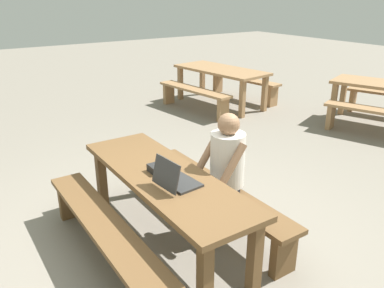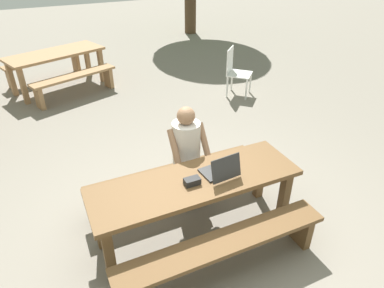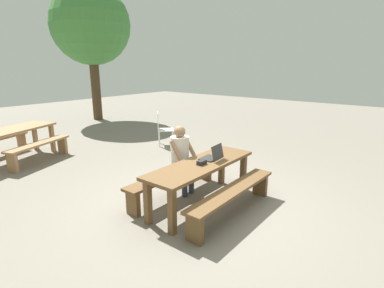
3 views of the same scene
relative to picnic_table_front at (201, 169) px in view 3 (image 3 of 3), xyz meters
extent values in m
plane|color=gray|center=(0.00, 0.00, -0.60)|extent=(30.00, 30.00, 0.00)
cube|color=brown|center=(0.00, 0.00, 0.08)|extent=(2.11, 0.66, 0.05)
cube|color=brown|center=(-0.96, -0.23, -0.27)|extent=(0.09, 0.09, 0.66)
cube|color=brown|center=(0.96, -0.23, -0.27)|extent=(0.09, 0.09, 0.66)
cube|color=brown|center=(-0.96, 0.23, -0.27)|extent=(0.09, 0.09, 0.66)
cube|color=brown|center=(0.96, 0.23, -0.27)|extent=(0.09, 0.09, 0.66)
cube|color=brown|center=(0.00, -0.59, -0.20)|extent=(2.05, 0.30, 0.05)
cube|color=brown|center=(-0.93, -0.59, -0.41)|extent=(0.08, 0.24, 0.38)
cube|color=brown|center=(0.93, -0.59, -0.41)|extent=(0.08, 0.24, 0.38)
cube|color=brown|center=(0.00, 0.59, -0.20)|extent=(2.05, 0.30, 0.05)
cube|color=brown|center=(-0.93, 0.59, -0.41)|extent=(0.08, 0.24, 0.38)
cube|color=brown|center=(0.93, 0.59, -0.41)|extent=(0.08, 0.24, 0.38)
cube|color=#2D2D2D|center=(0.25, 0.02, 0.12)|extent=(0.34, 0.27, 0.02)
cube|color=#2D2D2D|center=(0.26, -0.13, 0.25)|extent=(0.33, 0.09, 0.24)
cube|color=black|center=(0.26, -0.12, 0.25)|extent=(0.30, 0.08, 0.22)
cube|color=black|center=(-0.06, -0.05, 0.14)|extent=(0.15, 0.09, 0.07)
cylinder|color=#333847|center=(0.07, 0.41, -0.39)|extent=(0.10, 0.10, 0.43)
cylinder|color=#333847|center=(0.25, 0.41, -0.39)|extent=(0.10, 0.10, 0.43)
cube|color=#333847|center=(0.16, 0.50, -0.13)|extent=(0.28, 0.28, 0.12)
cylinder|color=silver|center=(0.16, 0.59, 0.16)|extent=(0.32, 0.32, 0.51)
cylinder|color=#936B4C|center=(-0.02, 0.49, 0.18)|extent=(0.07, 0.32, 0.41)
cylinder|color=#936B4C|center=(0.34, 0.49, 0.18)|extent=(0.07, 0.32, 0.41)
sphere|color=#936B4C|center=(0.16, 0.59, 0.50)|extent=(0.20, 0.20, 0.20)
cube|color=white|center=(2.38, 3.01, -0.17)|extent=(0.62, 0.62, 0.02)
cube|color=white|center=(2.23, 3.16, 0.08)|extent=(0.32, 0.33, 0.48)
cylinder|color=white|center=(2.38, 2.74, -0.39)|extent=(0.04, 0.04, 0.42)
cylinder|color=white|center=(2.65, 3.01, -0.39)|extent=(0.04, 0.04, 0.42)
cylinder|color=white|center=(2.11, 3.01, -0.39)|extent=(0.04, 0.04, 0.42)
cylinder|color=white|center=(2.38, 3.28, -0.39)|extent=(0.04, 0.04, 0.42)
cube|color=#9E754C|center=(-0.80, 4.88, 0.13)|extent=(2.02, 1.36, 0.05)
cube|color=#9E754C|center=(0.08, 4.90, -0.25)|extent=(0.12, 0.12, 0.70)
cube|color=#9E754C|center=(-0.12, 5.44, -0.25)|extent=(0.12, 0.12, 0.70)
cube|color=#9E754C|center=(-0.57, 4.25, -0.16)|extent=(1.68, 0.86, 0.05)
cube|color=#9E754C|center=(-1.26, 4.00, -0.39)|extent=(0.16, 0.25, 0.42)
cube|color=#9E754C|center=(0.13, 4.50, -0.39)|extent=(0.16, 0.25, 0.42)
cube|color=#9E754C|center=(-0.34, 5.77, -0.39)|extent=(0.16, 0.25, 0.42)
cylinder|color=#4C3823|center=(3.62, 8.02, 0.78)|extent=(0.36, 0.36, 2.76)
sphere|color=#42843D|center=(3.62, 8.02, 3.07)|extent=(3.02, 3.02, 3.02)
camera|label=1|loc=(2.71, -1.51, 1.60)|focal=36.44mm
camera|label=2|loc=(-1.16, -2.42, 2.16)|focal=32.13mm
camera|label=3|loc=(-3.60, -2.65, 1.61)|focal=28.00mm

